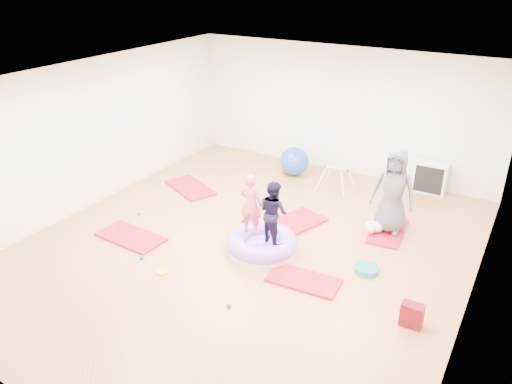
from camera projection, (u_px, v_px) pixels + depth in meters
The scene contains 19 objects.
room at pixel (246, 170), 7.88m from camera, with size 7.01×8.01×2.81m.
gym_mat_front_left at pixel (131, 237), 8.71m from camera, with size 1.21×0.60×0.05m, color red.
gym_mat_mid_left at pixel (190, 188), 10.59m from camera, with size 1.21×0.61×0.05m, color red.
gym_mat_center_back at pixel (291, 225), 9.11m from camera, with size 1.32×0.66×0.06m, color red.
gym_mat_right at pixel (304, 280), 7.53m from camera, with size 1.08×0.54×0.05m, color red.
gym_mat_rear_right at pixel (388, 231), 8.89m from camera, with size 1.10×0.55×0.05m, color red.
inflatable_cushion at pixel (262, 244), 8.25m from camera, with size 1.17×1.17×0.37m.
child_pink at pixel (251, 201), 8.08m from camera, with size 0.38×0.25×1.05m, color #D74E67.
child_navy at pixel (273, 209), 7.83m from camera, with size 0.51×0.40×1.05m, color black.
adult_caregiver at pixel (393, 191), 8.58m from camera, with size 0.75×0.49×1.53m, color #4F4D5B.
infant at pixel (373, 227), 8.78m from camera, with size 0.34×0.34×0.20m.
ball_pit_balls at pixel (192, 241), 8.57m from camera, with size 3.09×2.30×0.07m.
exercise_ball_blue at pixel (294, 161), 11.17m from camera, with size 0.65×0.65×0.65m, color #1A42AE.
exercise_ball_orange at pixel (288, 164), 11.30m from camera, with size 0.43×0.43×0.43m, color orange.
infant_play_gym at pixel (336, 175), 10.39m from camera, with size 0.68×0.64×0.52m.
cube_shelf at pixel (430, 178), 10.31m from camera, with size 0.66×0.32×0.66m.
balance_disc at pixel (366, 269), 7.77m from camera, with size 0.38×0.38×0.08m, color #20777F.
backpack at pixel (412, 315), 6.58m from camera, with size 0.29×0.18×0.34m, color #AE122D.
yellow_toy at pixel (162, 272), 7.76m from camera, with size 0.20×0.20×0.03m, color yellow.
Camera 1 is at (3.83, -6.20, 4.42)m, focal length 35.00 mm.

